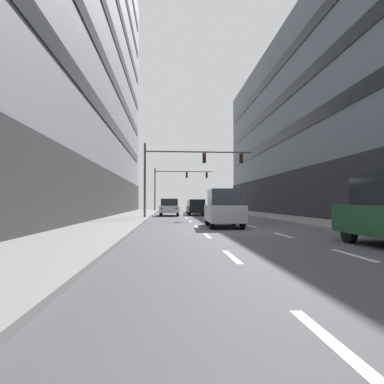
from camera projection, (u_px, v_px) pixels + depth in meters
ground_plane at (231, 229)px, 16.08m from camera, size 120.00×120.00×0.00m
sidewalk_left at (98, 229)px, 15.60m from camera, size 3.67×80.00×0.14m
sidewalk_right at (356, 227)px, 16.57m from camera, size 3.67×80.00×0.14m
lane_stripe_l1_s1 at (337, 346)px, 3.01m from camera, size 0.16×2.00×0.01m
lane_stripe_l1_s2 at (232, 257)px, 7.99m from camera, size 0.16×2.00×0.01m
lane_stripe_l1_s3 at (207, 236)px, 12.98m from camera, size 0.16×2.00×0.01m
lane_stripe_l1_s4 at (196, 226)px, 17.96m from camera, size 0.16×2.00×0.01m
lane_stripe_l1_s5 at (190, 221)px, 22.94m from camera, size 0.16×2.00×0.01m
lane_stripe_l1_s6 at (186, 218)px, 27.93m from camera, size 0.16×2.00×0.01m
lane_stripe_l1_s7 at (184, 216)px, 32.91m from camera, size 0.16×2.00×0.01m
lane_stripe_l1_s8 at (182, 214)px, 37.89m from camera, size 0.16×2.00×0.01m
lane_stripe_l1_s9 at (180, 212)px, 42.88m from camera, size 0.16×2.00×0.01m
lane_stripe_l1_s10 at (179, 211)px, 47.86m from camera, size 0.16×2.00×0.01m
lane_stripe_l2_s2 at (353, 255)px, 8.23m from camera, size 0.16×2.00×0.01m
lane_stripe_l2_s3 at (283, 235)px, 13.21m from camera, size 0.16×2.00×0.01m
lane_stripe_l2_s4 at (252, 226)px, 18.19m from camera, size 0.16×2.00×0.01m
lane_stripe_l2_s5 at (234, 221)px, 23.18m from camera, size 0.16×2.00×0.01m
lane_stripe_l2_s6 at (222, 218)px, 28.16m from camera, size 0.16×2.00×0.01m
lane_stripe_l2_s7 at (214, 215)px, 33.14m from camera, size 0.16×2.00×0.01m
lane_stripe_l2_s8 at (208, 214)px, 38.13m from camera, size 0.16×2.00×0.01m
lane_stripe_l2_s9 at (203, 212)px, 43.11m from camera, size 0.16×2.00×0.01m
lane_stripe_l2_s10 at (200, 211)px, 48.10m from camera, size 0.16×2.00×0.01m
car_driving_0 at (224, 208)px, 17.67m from camera, size 1.93×4.35×2.08m
taxi_driving_1 at (193, 207)px, 41.49m from camera, size 1.82×4.25×1.76m
car_driving_2 at (197, 207)px, 34.15m from camera, size 1.88×4.47×1.67m
car_driving_3 at (169, 207)px, 32.51m from camera, size 1.99×4.63×1.73m
traffic_signal_0 at (183, 166)px, 27.09m from camera, size 9.24×0.35×6.23m
traffic_signal_1 at (175, 180)px, 47.63m from camera, size 8.69×0.35×6.38m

